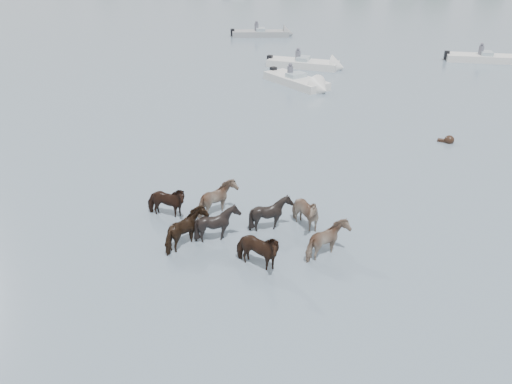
% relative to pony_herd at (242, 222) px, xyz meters
% --- Properties ---
extents(ground, '(400.00, 400.00, 0.00)m').
position_rel_pony_herd_xyz_m(ground, '(0.46, -1.99, -0.51)').
color(ground, slate).
rests_on(ground, ground).
extents(pony_herd, '(6.98, 4.02, 1.32)m').
position_rel_pony_herd_xyz_m(pony_herd, '(0.00, 0.00, 0.00)').
color(pony_herd, black).
rests_on(pony_herd, ground).
extents(swimming_pony, '(0.72, 0.44, 0.44)m').
position_rel_pony_herd_xyz_m(swimming_pony, '(4.85, 11.33, -0.41)').
color(swimming_pony, black).
rests_on(swimming_pony, ground).
extents(motorboat_a, '(5.58, 2.03, 1.92)m').
position_rel_pony_herd_xyz_m(motorboat_a, '(-5.44, 22.52, -0.28)').
color(motorboat_a, silver).
rests_on(motorboat_a, ground).
extents(motorboat_b, '(5.23, 3.94, 1.92)m').
position_rel_pony_herd_xyz_m(motorboat_b, '(-4.35, 17.52, -0.28)').
color(motorboat_b, silver).
rests_on(motorboat_b, ground).
extents(motorboat_c, '(6.16, 2.92, 1.92)m').
position_rel_pony_herd_xyz_m(motorboat_c, '(6.03, 29.90, -0.28)').
color(motorboat_c, silver).
rests_on(motorboat_c, ground).
extents(motorboat_f, '(5.63, 3.84, 1.92)m').
position_rel_pony_herd_xyz_m(motorboat_f, '(-13.17, 32.60, -0.28)').
color(motorboat_f, gray).
rests_on(motorboat_f, ground).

